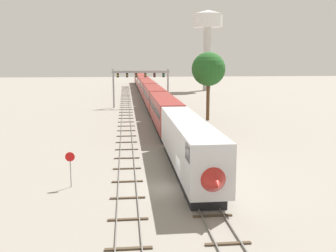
{
  "coord_description": "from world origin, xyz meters",
  "views": [
    {
      "loc": [
        -3.52,
        -30.18,
        10.17
      ],
      "look_at": [
        1.0,
        12.0,
        3.0
      ],
      "focal_mm": 42.52,
      "sensor_mm": 36.0,
      "label": 1
    }
  ],
  "objects": [
    {
      "name": "signal_gantry",
      "position": [
        -0.25,
        53.93,
        5.98
      ],
      "size": [
        12.1,
        0.49,
        8.1
      ],
      "color": "#999BA0",
      "rests_on": "ground"
    },
    {
      "name": "passenger_train",
      "position": [
        2.0,
        69.44,
        2.61
      ],
      "size": [
        3.04,
        151.28,
        4.8
      ],
      "color": "silver",
      "rests_on": "ground"
    },
    {
      "name": "water_tower",
      "position": [
        23.06,
        98.42,
        19.94
      ],
      "size": [
        9.42,
        9.42,
        25.52
      ],
      "color": "beige",
      "rests_on": "ground"
    },
    {
      "name": "stop_sign",
      "position": [
        -8.0,
        1.17,
        1.87
      ],
      "size": [
        0.76,
        0.08,
        2.88
      ],
      "color": "gray",
      "rests_on": "ground"
    },
    {
      "name": "trackside_tree_left",
      "position": [
        10.15,
        34.78,
        8.47
      ],
      "size": [
        5.57,
        5.57,
        11.31
      ],
      "color": "brown",
      "rests_on": "ground"
    },
    {
      "name": "track_main",
      "position": [
        2.0,
        60.0,
        0.07
      ],
      "size": [
        2.6,
        200.0,
        0.16
      ],
      "color": "slate",
      "rests_on": "ground"
    },
    {
      "name": "ground_plane",
      "position": [
        0.0,
        0.0,
        0.0
      ],
      "size": [
        400.0,
        400.0,
        0.0
      ],
      "primitive_type": "plane",
      "color": "gray"
    },
    {
      "name": "track_near",
      "position": [
        -3.5,
        40.0,
        0.07
      ],
      "size": [
        2.6,
        160.0,
        0.16
      ],
      "color": "slate",
      "rests_on": "ground"
    }
  ]
}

